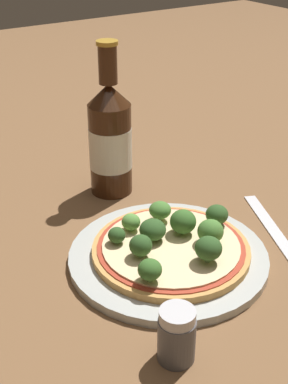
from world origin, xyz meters
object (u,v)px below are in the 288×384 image
(pizza, at_px, (171,249))
(fork, at_px, (272,228))
(pepper_shaker, at_px, (177,335))
(beer_bottle, at_px, (110,138))

(pizza, xyz_separation_m, fork, (0.17, -0.02, -0.02))
(pepper_shaker, distance_m, fork, 0.29)
(pizza, height_order, beer_bottle, beer_bottle)
(pizza, distance_m, pepper_shaker, 0.17)
(pizza, bearing_deg, fork, -6.16)
(pepper_shaker, relative_size, fork, 0.35)
(beer_bottle, distance_m, fork, 0.28)
(beer_bottle, xyz_separation_m, pepper_shaker, (-0.13, -0.35, -0.06))
(pizza, height_order, pepper_shaker, pepper_shaker)
(pepper_shaker, bearing_deg, fork, 24.94)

